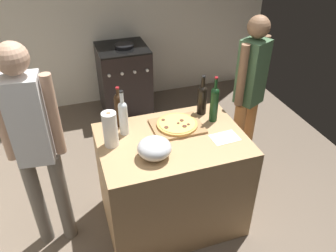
{
  "coord_description": "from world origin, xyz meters",
  "views": [
    {
      "loc": [
        -0.72,
        -1.26,
        2.4
      ],
      "look_at": [
        -0.02,
        0.83,
        0.93
      ],
      "focal_mm": 36.34,
      "sensor_mm": 36.0,
      "label": 1
    }
  ],
  "objects_px": {
    "person_in_stripes": "(34,141)",
    "wine_bottle_dark": "(119,108)",
    "pizza": "(177,124)",
    "mixing_bowl": "(154,148)",
    "wine_bottle_amber": "(123,116)",
    "stove": "(124,79)",
    "wine_bottle_green": "(214,103)",
    "person_in_red": "(249,90)",
    "wine_bottle_clear": "(202,98)",
    "paper_towel_roll": "(110,129)"
  },
  "relations": [
    {
      "from": "stove",
      "to": "person_in_red",
      "type": "bearing_deg",
      "value": -60.75
    },
    {
      "from": "mixing_bowl",
      "to": "wine_bottle_green",
      "type": "xyz_separation_m",
      "value": [
        0.59,
        0.31,
        0.09
      ]
    },
    {
      "from": "wine_bottle_amber",
      "to": "stove",
      "type": "height_order",
      "value": "wine_bottle_amber"
    },
    {
      "from": "pizza",
      "to": "mixing_bowl",
      "type": "distance_m",
      "value": 0.41
    },
    {
      "from": "pizza",
      "to": "stove",
      "type": "height_order",
      "value": "same"
    },
    {
      "from": "wine_bottle_dark",
      "to": "stove",
      "type": "height_order",
      "value": "wine_bottle_dark"
    },
    {
      "from": "pizza",
      "to": "wine_bottle_clear",
      "type": "distance_m",
      "value": 0.33
    },
    {
      "from": "wine_bottle_amber",
      "to": "stove",
      "type": "bearing_deg",
      "value": 78.86
    },
    {
      "from": "wine_bottle_green",
      "to": "wine_bottle_clear",
      "type": "relative_size",
      "value": 1.13
    },
    {
      "from": "paper_towel_roll",
      "to": "wine_bottle_green",
      "type": "distance_m",
      "value": 0.86
    },
    {
      "from": "wine_bottle_amber",
      "to": "person_in_red",
      "type": "height_order",
      "value": "person_in_red"
    },
    {
      "from": "wine_bottle_clear",
      "to": "stove",
      "type": "relative_size",
      "value": 0.37
    },
    {
      "from": "pizza",
      "to": "person_in_stripes",
      "type": "distance_m",
      "value": 1.07
    },
    {
      "from": "wine_bottle_dark",
      "to": "wine_bottle_clear",
      "type": "distance_m",
      "value": 0.7
    },
    {
      "from": "wine_bottle_clear",
      "to": "pizza",
      "type": "bearing_deg",
      "value": -151.95
    },
    {
      "from": "wine_bottle_green",
      "to": "stove",
      "type": "height_order",
      "value": "wine_bottle_green"
    },
    {
      "from": "mixing_bowl",
      "to": "wine_bottle_amber",
      "type": "distance_m",
      "value": 0.39
    },
    {
      "from": "mixing_bowl",
      "to": "wine_bottle_green",
      "type": "distance_m",
      "value": 0.68
    },
    {
      "from": "person_in_red",
      "to": "pizza",
      "type": "bearing_deg",
      "value": -159.4
    },
    {
      "from": "pizza",
      "to": "wine_bottle_green",
      "type": "xyz_separation_m",
      "value": [
        0.32,
        0.01,
        0.14
      ]
    },
    {
      "from": "paper_towel_roll",
      "to": "wine_bottle_dark",
      "type": "xyz_separation_m",
      "value": [
        0.12,
        0.24,
        0.02
      ]
    },
    {
      "from": "wine_bottle_amber",
      "to": "wine_bottle_green",
      "type": "xyz_separation_m",
      "value": [
        0.73,
        -0.05,
        0.01
      ]
    },
    {
      "from": "pizza",
      "to": "person_in_stripes",
      "type": "xyz_separation_m",
      "value": [
        -1.07,
        -0.03,
        0.1
      ]
    },
    {
      "from": "wine_bottle_green",
      "to": "wine_bottle_clear",
      "type": "xyz_separation_m",
      "value": [
        -0.04,
        0.14,
        -0.02
      ]
    },
    {
      "from": "stove",
      "to": "person_in_stripes",
      "type": "bearing_deg",
      "value": -117.86
    },
    {
      "from": "person_in_stripes",
      "to": "paper_towel_roll",
      "type": "bearing_deg",
      "value": -4.32
    },
    {
      "from": "person_in_red",
      "to": "paper_towel_roll",
      "type": "bearing_deg",
      "value": -164.61
    },
    {
      "from": "mixing_bowl",
      "to": "wine_bottle_green",
      "type": "relative_size",
      "value": 0.62
    },
    {
      "from": "wine_bottle_green",
      "to": "person_in_red",
      "type": "bearing_deg",
      "value": 30.85
    },
    {
      "from": "pizza",
      "to": "person_in_stripes",
      "type": "height_order",
      "value": "person_in_stripes"
    },
    {
      "from": "pizza",
      "to": "wine_bottle_amber",
      "type": "height_order",
      "value": "wine_bottle_amber"
    },
    {
      "from": "wine_bottle_clear",
      "to": "stove",
      "type": "distance_m",
      "value": 1.86
    },
    {
      "from": "wine_bottle_green",
      "to": "person_in_stripes",
      "type": "bearing_deg",
      "value": -178.68
    },
    {
      "from": "wine_bottle_dark",
      "to": "stove",
      "type": "relative_size",
      "value": 0.37
    },
    {
      "from": "mixing_bowl",
      "to": "wine_bottle_dark",
      "type": "bearing_deg",
      "value": 106.86
    },
    {
      "from": "paper_towel_roll",
      "to": "person_in_stripes",
      "type": "height_order",
      "value": "person_in_stripes"
    },
    {
      "from": "mixing_bowl",
      "to": "person_in_red",
      "type": "relative_size",
      "value": 0.15
    },
    {
      "from": "person_in_stripes",
      "to": "wine_bottle_green",
      "type": "bearing_deg",
      "value": 1.32
    },
    {
      "from": "paper_towel_roll",
      "to": "wine_bottle_amber",
      "type": "distance_m",
      "value": 0.17
    },
    {
      "from": "paper_towel_roll",
      "to": "wine_bottle_amber",
      "type": "relative_size",
      "value": 0.75
    },
    {
      "from": "mixing_bowl",
      "to": "person_in_stripes",
      "type": "height_order",
      "value": "person_in_stripes"
    },
    {
      "from": "stove",
      "to": "person_in_red",
      "type": "distance_m",
      "value": 1.87
    },
    {
      "from": "wine_bottle_green",
      "to": "person_in_red",
      "type": "height_order",
      "value": "person_in_red"
    },
    {
      "from": "person_in_stripes",
      "to": "wine_bottle_dark",
      "type": "bearing_deg",
      "value": 17.59
    },
    {
      "from": "wine_bottle_clear",
      "to": "person_in_red",
      "type": "bearing_deg",
      "value": 16.63
    },
    {
      "from": "pizza",
      "to": "paper_towel_roll",
      "type": "height_order",
      "value": "paper_towel_roll"
    },
    {
      "from": "wine_bottle_clear",
      "to": "person_in_stripes",
      "type": "distance_m",
      "value": 1.35
    },
    {
      "from": "mixing_bowl",
      "to": "wine_bottle_amber",
      "type": "xyz_separation_m",
      "value": [
        -0.14,
        0.35,
        0.08
      ]
    },
    {
      "from": "stove",
      "to": "wine_bottle_green",
      "type": "bearing_deg",
      "value": -78.77
    },
    {
      "from": "wine_bottle_dark",
      "to": "wine_bottle_green",
      "type": "bearing_deg",
      "value": -13.08
    }
  ]
}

